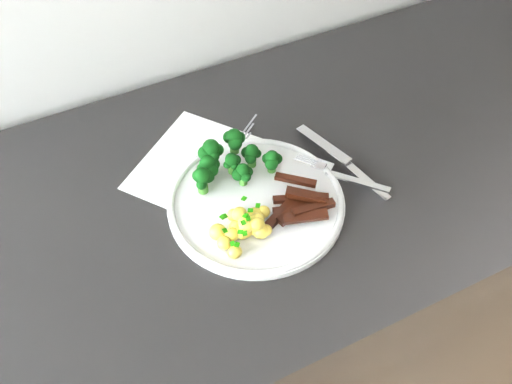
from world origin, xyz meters
TOP-DOWN VIEW (x-y plane):
  - counter at (-0.13, 1.68)m, footprint 2.30×0.58m
  - recipe_paper at (-0.13, 1.72)m, footprint 0.32×0.33m
  - plate at (-0.12, 1.65)m, footprint 0.26×0.26m
  - broccoli at (-0.13, 1.72)m, footprint 0.14×0.09m
  - potatoes at (-0.16, 1.61)m, footprint 0.09×0.08m
  - beef_strips at (-0.07, 1.61)m, footprint 0.11×0.11m
  - fork at (0.02, 1.63)m, footprint 0.10×0.13m
  - knife at (0.04, 1.64)m, footprint 0.06×0.19m

SIDE VIEW (x-z plane):
  - counter at x=-0.13m, z-range 0.00..0.86m
  - recipe_paper at x=-0.13m, z-range 0.86..0.87m
  - plate at x=-0.12m, z-range 0.86..0.88m
  - knife at x=0.04m, z-range 0.86..0.88m
  - fork at x=0.02m, z-range 0.87..0.89m
  - beef_strips at x=-0.07m, z-range 0.87..0.90m
  - potatoes at x=-0.16m, z-range 0.87..0.91m
  - broccoli at x=-0.13m, z-range 0.87..0.93m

